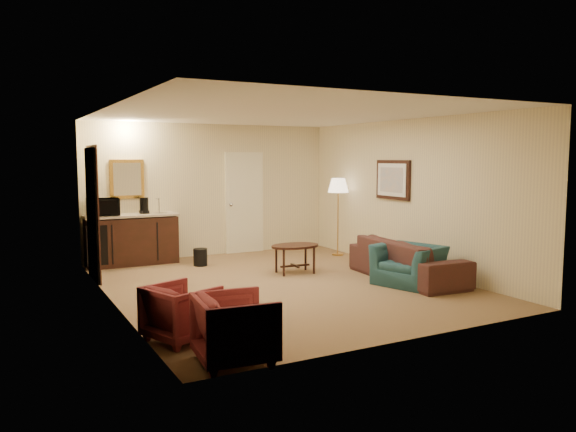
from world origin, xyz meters
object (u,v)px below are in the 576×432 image
at_px(teal_armchair, 409,258).
at_px(coffee_maker, 144,206).
at_px(sofa, 407,253).
at_px(coffee_table, 295,259).
at_px(microwave, 103,205).
at_px(wetbar_cabinet, 132,239).
at_px(rose_chair_far, 235,325).
at_px(rose_chair_near, 181,309).
at_px(waste_bin, 200,257).
at_px(floor_lamp, 338,217).

distance_m(teal_armchair, coffee_maker, 4.88).
xyz_separation_m(sofa, teal_armchair, (-0.22, -0.30, -0.02)).
xyz_separation_m(coffee_table, microwave, (-2.75, 2.06, 0.87)).
xyz_separation_m(wetbar_cabinet, coffee_table, (2.25, -2.09, -0.22)).
distance_m(coffee_table, coffee_maker, 3.02).
relative_size(teal_armchair, rose_chair_far, 1.29).
bearing_deg(coffee_table, rose_chair_near, -137.83).
xyz_separation_m(teal_armchair, coffee_table, (-1.13, 1.57, -0.17)).
distance_m(rose_chair_near, coffee_table, 3.71).
height_order(rose_chair_far, microwave, microwave).
bearing_deg(waste_bin, microwave, 156.01).
bearing_deg(floor_lamp, sofa, -95.92).
distance_m(rose_chair_far, coffee_maker, 5.55).
bearing_deg(teal_armchair, coffee_maker, -157.25).
bearing_deg(wetbar_cabinet, waste_bin, -34.38).
bearing_deg(teal_armchair, waste_bin, -159.39).
bearing_deg(sofa, coffee_table, 50.87).
height_order(rose_chair_far, waste_bin, rose_chair_far).
height_order(sofa, coffee_maker, coffee_maker).
bearing_deg(sofa, microwave, 55.02).
bearing_deg(microwave, wetbar_cabinet, 9.26).
bearing_deg(teal_armchair, coffee_table, -162.04).
distance_m(sofa, waste_bin, 3.68).
xyz_separation_m(sofa, coffee_maker, (-3.36, 3.38, 0.64)).
distance_m(coffee_table, waste_bin, 1.82).
relative_size(sofa, microwave, 3.95).
height_order(wetbar_cabinet, teal_armchair, wetbar_cabinet).
xyz_separation_m(rose_chair_far, coffee_maker, (0.49, 5.48, 0.70)).
bearing_deg(sofa, rose_chair_far, 122.79).
bearing_deg(microwave, rose_chair_near, -84.36).
relative_size(sofa, coffee_table, 2.60).
bearing_deg(coffee_maker, microwave, -158.93).
xyz_separation_m(wetbar_cabinet, rose_chair_near, (-0.50, -4.58, -0.12)).
bearing_deg(teal_armchair, rose_chair_far, -81.33).
bearing_deg(microwave, waste_bin, -18.30).
distance_m(sofa, coffee_table, 1.86).
distance_m(teal_armchair, microwave, 5.36).
relative_size(rose_chair_near, floor_lamp, 0.43).
distance_m(rose_chair_near, floor_lamp, 5.68).
bearing_deg(rose_chair_near, wetbar_cabinet, -27.24).
distance_m(teal_armchair, coffee_table, 1.94).
bearing_deg(wetbar_cabinet, microwave, -176.42).
bearing_deg(sofa, floor_lamp, -1.78).
bearing_deg(coffee_maker, rose_chair_near, -81.53).
relative_size(teal_armchair, rose_chair_near, 1.41).
bearing_deg(wetbar_cabinet, sofa, -43.05).
bearing_deg(rose_chair_far, teal_armchair, -57.37).
distance_m(waste_bin, coffee_maker, 1.42).
relative_size(sofa, rose_chair_far, 3.01).
xyz_separation_m(wetbar_cabinet, waste_bin, (1.05, -0.72, -0.30)).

